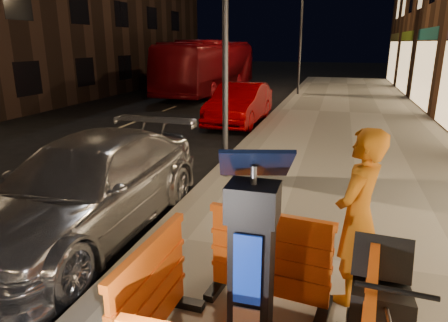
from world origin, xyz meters
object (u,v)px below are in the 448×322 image
(parking_kiosk, at_px, (252,270))
(barrier_kerbside, at_px, (151,295))
(stroller, at_px, (380,305))
(car_silver, at_px, (92,230))
(barrier_back, at_px, (269,259))
(bus_doubledecker, at_px, (210,93))
(car_red, at_px, (240,123))
(man, at_px, (358,217))

(parking_kiosk, bearing_deg, barrier_kerbside, -175.95)
(barrier_kerbside, distance_m, stroller, 2.08)
(car_silver, bearing_deg, barrier_kerbside, -43.78)
(barrier_back, relative_size, bus_doubledecker, 0.13)
(barrier_kerbside, bearing_deg, parking_kiosk, -87.95)
(barrier_kerbside, xyz_separation_m, stroller, (2.04, 0.40, 0.02))
(car_red, bearing_deg, stroller, -68.79)
(barrier_back, height_order, stroller, stroller)
(barrier_kerbside, xyz_separation_m, car_silver, (-2.18, 2.20, -0.69))
(car_silver, bearing_deg, car_red, 90.41)
(car_red, bearing_deg, man, -68.17)
(barrier_back, height_order, barrier_kerbside, same)
(parking_kiosk, xyz_separation_m, car_red, (-2.96, 11.59, -1.12))
(barrier_kerbside, relative_size, stroller, 1.24)
(barrier_kerbside, height_order, car_red, barrier_kerbside)
(barrier_kerbside, bearing_deg, man, -52.63)
(car_red, distance_m, man, 11.04)
(car_red, bearing_deg, barrier_kerbside, -78.84)
(man, bearing_deg, car_silver, -78.32)
(barrier_kerbside, xyz_separation_m, bus_doubledecker, (-6.07, 20.41, -0.69))
(bus_doubledecker, xyz_separation_m, stroller, (8.11, -20.01, 0.71))
(bus_doubledecker, height_order, man, man)
(bus_doubledecker, height_order, stroller, bus_doubledecker)
(stroller, bearing_deg, car_red, 114.20)
(parking_kiosk, height_order, car_silver, parking_kiosk)
(barrier_kerbside, distance_m, man, 2.30)
(car_red, distance_m, bus_doubledecker, 9.71)
(parking_kiosk, height_order, barrier_kerbside, parking_kiosk)
(car_silver, relative_size, car_red, 1.14)
(car_silver, xyz_separation_m, stroller, (4.22, -1.80, 0.71))
(car_silver, relative_size, bus_doubledecker, 0.47)
(stroller, bearing_deg, barrier_back, 157.57)
(man, distance_m, stroller, 1.02)
(barrier_back, bearing_deg, parking_kiosk, -82.95)
(car_silver, xyz_separation_m, car_red, (0.17, 9.39, 0.00))
(barrier_kerbside, distance_m, bus_doubledecker, 21.30)
(stroller, bearing_deg, bus_doubledecker, 116.36)
(car_silver, bearing_deg, stroller, -21.64)
(parking_kiosk, xyz_separation_m, stroller, (1.09, 0.40, -0.41))
(barrier_kerbside, height_order, car_silver, barrier_kerbside)
(bus_doubledecker, bearing_deg, parking_kiosk, -69.53)
(parking_kiosk, relative_size, man, 0.98)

